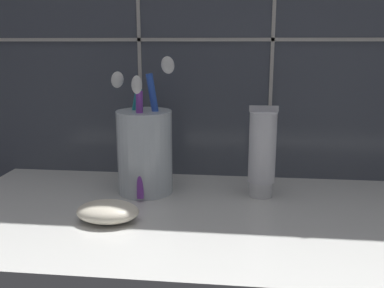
# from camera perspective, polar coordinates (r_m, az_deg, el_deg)

# --- Properties ---
(sink_counter) EXTENTS (0.77, 0.31, 0.02)m
(sink_counter) POSITION_cam_1_polar(r_m,az_deg,el_deg) (0.52, 8.76, -10.36)
(sink_counter) COLOR silver
(sink_counter) RESTS_ON ground
(toothbrush_cup) EXTENTS (0.09, 0.09, 0.18)m
(toothbrush_cup) POSITION_cam_1_polar(r_m,az_deg,el_deg) (0.57, -6.33, -0.76)
(toothbrush_cup) COLOR silver
(toothbrush_cup) RESTS_ON sink_counter
(toothpaste_tube) EXTENTS (0.04, 0.04, 0.12)m
(toothpaste_tube) POSITION_cam_1_polar(r_m,az_deg,el_deg) (0.56, 9.34, -1.15)
(toothpaste_tube) COLOR white
(toothpaste_tube) RESTS_ON sink_counter
(soap_bar) EXTENTS (0.07, 0.05, 0.02)m
(soap_bar) POSITION_cam_1_polar(r_m,az_deg,el_deg) (0.50, -11.17, -8.83)
(soap_bar) COLOR silver
(soap_bar) RESTS_ON sink_counter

